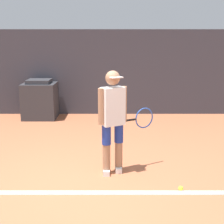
% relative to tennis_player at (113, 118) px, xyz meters
% --- Properties ---
extents(ground_plane, '(24.00, 24.00, 0.00)m').
position_rel_tennis_player_xyz_m(ground_plane, '(-0.52, -0.62, -0.89)').
color(ground_plane, '#B76642').
extents(back_wall, '(24.00, 0.10, 2.32)m').
position_rel_tennis_player_xyz_m(back_wall, '(-0.52, 4.01, 0.27)').
color(back_wall, '#383842').
rests_on(back_wall, ground_plane).
extents(court_baseline, '(21.60, 0.10, 0.01)m').
position_rel_tennis_player_xyz_m(court_baseline, '(-0.52, -0.71, -0.89)').
color(court_baseline, white).
rests_on(court_baseline, ground_plane).
extents(tennis_player, '(0.88, 0.56, 1.61)m').
position_rel_tennis_player_xyz_m(tennis_player, '(0.00, 0.00, 0.00)').
color(tennis_player, '#A37556').
rests_on(tennis_player, ground_plane).
extents(tennis_ball, '(0.07, 0.07, 0.07)m').
position_rel_tennis_player_xyz_m(tennis_ball, '(0.94, -0.63, -0.86)').
color(tennis_ball, '#D1E533').
rests_on(tennis_ball, ground_plane).
extents(covered_chair, '(0.86, 0.79, 1.04)m').
position_rel_tennis_player_xyz_m(covered_chair, '(-1.94, 3.51, -0.40)').
color(covered_chair, '#333338').
rests_on(covered_chair, ground_plane).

